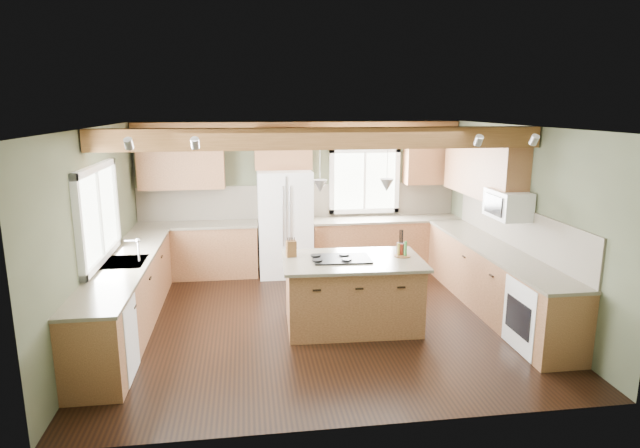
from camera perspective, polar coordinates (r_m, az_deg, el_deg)
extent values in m
plane|color=black|center=(7.41, -0.06, -10.21)|extent=(5.60, 5.60, 0.00)
plane|color=silver|center=(6.83, -0.06, 10.32)|extent=(5.60, 5.60, 0.00)
plane|color=#414631|center=(9.44, -2.15, 3.01)|extent=(5.60, 0.00, 5.60)
plane|color=#414631|center=(7.19, -22.75, -1.03)|extent=(0.00, 5.00, 5.00)
plane|color=#414631|center=(7.89, 20.53, 0.29)|extent=(0.00, 5.00, 5.00)
cube|color=#563418|center=(6.61, 0.23, 9.11)|extent=(5.55, 0.26, 0.26)
cube|color=#563418|center=(9.22, -2.14, 10.52)|extent=(5.55, 0.20, 0.10)
cube|color=brown|center=(9.44, -2.13, 2.45)|extent=(5.58, 0.03, 0.58)
cube|color=brown|center=(7.94, 20.22, -0.27)|extent=(0.03, 3.70, 0.58)
cube|color=brown|center=(9.33, -12.93, -2.84)|extent=(2.02, 0.60, 0.88)
cube|color=brown|center=(9.22, -13.07, -0.09)|extent=(2.06, 0.64, 0.04)
cube|color=brown|center=(9.60, 6.97, -2.17)|extent=(2.62, 0.60, 0.88)
cube|color=brown|center=(9.49, 7.04, 0.51)|extent=(2.66, 0.64, 0.04)
cube|color=brown|center=(7.40, -19.83, -7.36)|extent=(0.60, 3.70, 0.88)
cube|color=brown|center=(7.26, -20.10, -3.94)|extent=(0.64, 3.74, 0.04)
cube|color=brown|center=(8.01, 17.99, -5.71)|extent=(0.60, 3.70, 0.88)
cube|color=brown|center=(7.88, 18.22, -2.53)|extent=(0.64, 3.74, 0.04)
cube|color=brown|center=(9.20, -14.58, 6.44)|extent=(1.40, 0.35, 0.90)
cube|color=brown|center=(9.14, -3.97, 8.04)|extent=(0.96, 0.35, 0.70)
cube|color=brown|center=(8.50, 16.97, 5.83)|extent=(0.35, 2.20, 0.90)
cube|color=brown|center=(9.69, 11.69, 6.88)|extent=(0.90, 0.35, 0.90)
cube|color=white|center=(7.18, -22.67, 1.01)|extent=(0.04, 1.60, 1.05)
cube|color=white|center=(9.57, 4.74, 4.61)|extent=(1.10, 0.04, 1.00)
cube|color=#262628|center=(7.26, -20.10, -3.90)|extent=(0.50, 0.65, 0.03)
cylinder|color=#B2B2B7|center=(7.19, -18.79, -2.77)|extent=(0.02, 0.02, 0.28)
cube|color=white|center=(6.23, -22.15, -11.47)|extent=(0.60, 0.60, 0.84)
cube|color=white|center=(6.94, 22.59, -9.03)|extent=(0.60, 0.72, 0.84)
cube|color=white|center=(7.69, 19.41, 1.99)|extent=(0.40, 0.70, 0.38)
cone|color=#B2B2B7|center=(6.68, 0.00, 4.06)|extent=(0.18, 0.18, 0.16)
cone|color=#B2B2B7|center=(6.82, 7.12, 4.14)|extent=(0.18, 0.18, 0.16)
cube|color=white|center=(9.12, -3.76, 0.09)|extent=(0.90, 0.74, 1.80)
cube|color=brown|center=(7.09, 3.44, -7.48)|extent=(1.73, 1.10, 0.88)
cube|color=brown|center=(6.95, 3.49, -3.91)|extent=(1.85, 1.21, 0.04)
cube|color=black|center=(6.92, 2.34, -3.71)|extent=(0.75, 0.52, 0.02)
cube|color=brown|center=(7.02, -3.09, -2.65)|extent=(0.14, 0.11, 0.21)
cylinder|color=#48423A|center=(7.24, 8.62, -2.57)|extent=(0.14, 0.14, 0.15)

